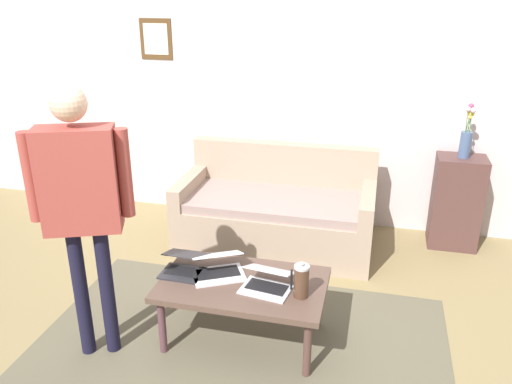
{
  "coord_description": "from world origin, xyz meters",
  "views": [
    {
      "loc": [
        -0.9,
        2.67,
        2.24
      ],
      "look_at": [
        -0.05,
        -0.81,
        0.8
      ],
      "focal_mm": 36.22,
      "sensor_mm": 36.0,
      "label": 1
    }
  ],
  "objects_px": {
    "couch": "(276,213)",
    "person_standing": "(81,193)",
    "laptop_center": "(267,282)",
    "french_press": "(301,281)",
    "coffee_table": "(243,288)",
    "laptop_right": "(184,266)",
    "laptop_left": "(218,268)",
    "flower_vase": "(466,138)",
    "side_shelf": "(456,202)"
  },
  "relations": [
    {
      "from": "laptop_right",
      "to": "french_press",
      "type": "xyz_separation_m",
      "value": [
        -0.81,
        0.1,
        0.07
      ]
    },
    {
      "from": "flower_vase",
      "to": "side_shelf",
      "type": "bearing_deg",
      "value": 50.53
    },
    {
      "from": "laptop_left",
      "to": "couch",
      "type": "bearing_deg",
      "value": -95.25
    },
    {
      "from": "side_shelf",
      "to": "person_standing",
      "type": "height_order",
      "value": "person_standing"
    },
    {
      "from": "laptop_center",
      "to": "side_shelf",
      "type": "height_order",
      "value": "side_shelf"
    },
    {
      "from": "couch",
      "to": "laptop_right",
      "type": "xyz_separation_m",
      "value": [
        0.35,
        1.38,
        0.18
      ]
    },
    {
      "from": "laptop_left",
      "to": "person_standing",
      "type": "height_order",
      "value": "person_standing"
    },
    {
      "from": "laptop_left",
      "to": "french_press",
      "type": "distance_m",
      "value": 0.6
    },
    {
      "from": "couch",
      "to": "person_standing",
      "type": "relative_size",
      "value": 0.99
    },
    {
      "from": "couch",
      "to": "flower_vase",
      "type": "xyz_separation_m",
      "value": [
        -1.58,
        -0.37,
        0.71
      ]
    },
    {
      "from": "laptop_center",
      "to": "side_shelf",
      "type": "bearing_deg",
      "value": -126.41
    },
    {
      "from": "laptop_center",
      "to": "french_press",
      "type": "xyz_separation_m",
      "value": [
        -0.22,
        0.04,
        0.07
      ]
    },
    {
      "from": "french_press",
      "to": "side_shelf",
      "type": "height_order",
      "value": "side_shelf"
    },
    {
      "from": "coffee_table",
      "to": "person_standing",
      "type": "bearing_deg",
      "value": 21.38
    },
    {
      "from": "couch",
      "to": "flower_vase",
      "type": "bearing_deg",
      "value": -166.69
    },
    {
      "from": "laptop_right",
      "to": "person_standing",
      "type": "bearing_deg",
      "value": 39.03
    },
    {
      "from": "french_press",
      "to": "person_standing",
      "type": "xyz_separation_m",
      "value": [
        1.27,
        0.27,
        0.57
      ]
    },
    {
      "from": "coffee_table",
      "to": "side_shelf",
      "type": "xyz_separation_m",
      "value": [
        -1.51,
        -1.78,
        0.03
      ]
    },
    {
      "from": "couch",
      "to": "side_shelf",
      "type": "height_order",
      "value": "couch"
    },
    {
      "from": "laptop_right",
      "to": "french_press",
      "type": "bearing_deg",
      "value": 172.88
    },
    {
      "from": "laptop_left",
      "to": "side_shelf",
      "type": "xyz_separation_m",
      "value": [
        -1.7,
        -1.72,
        -0.06
      ]
    },
    {
      "from": "coffee_table",
      "to": "person_standing",
      "type": "relative_size",
      "value": 0.62
    },
    {
      "from": "couch",
      "to": "coffee_table",
      "type": "xyz_separation_m",
      "value": [
        -0.07,
        1.41,
        0.09
      ]
    },
    {
      "from": "side_shelf",
      "to": "person_standing",
      "type": "relative_size",
      "value": 0.49
    },
    {
      "from": "laptop_center",
      "to": "person_standing",
      "type": "relative_size",
      "value": 0.2
    },
    {
      "from": "laptop_center",
      "to": "french_press",
      "type": "relative_size",
      "value": 1.43
    },
    {
      "from": "laptop_left",
      "to": "french_press",
      "type": "relative_size",
      "value": 1.8
    },
    {
      "from": "coffee_table",
      "to": "side_shelf",
      "type": "relative_size",
      "value": 1.28
    },
    {
      "from": "french_press",
      "to": "flower_vase",
      "type": "height_order",
      "value": "flower_vase"
    },
    {
      "from": "couch",
      "to": "coffee_table",
      "type": "relative_size",
      "value": 1.6
    },
    {
      "from": "laptop_right",
      "to": "couch",
      "type": "bearing_deg",
      "value": -104.32
    },
    {
      "from": "couch",
      "to": "laptop_center",
      "type": "bearing_deg",
      "value": 99.26
    },
    {
      "from": "laptop_left",
      "to": "laptop_center",
      "type": "distance_m",
      "value": 0.37
    },
    {
      "from": "laptop_center",
      "to": "coffee_table",
      "type": "bearing_deg",
      "value": -11.17
    },
    {
      "from": "couch",
      "to": "laptop_right",
      "type": "bearing_deg",
      "value": 75.68
    },
    {
      "from": "side_shelf",
      "to": "flower_vase",
      "type": "relative_size",
      "value": 1.81
    },
    {
      "from": "french_press",
      "to": "flower_vase",
      "type": "relative_size",
      "value": 0.52
    },
    {
      "from": "laptop_center",
      "to": "person_standing",
      "type": "bearing_deg",
      "value": 16.48
    },
    {
      "from": "couch",
      "to": "person_standing",
      "type": "xyz_separation_m",
      "value": [
        0.81,
        1.76,
        0.81
      ]
    },
    {
      "from": "side_shelf",
      "to": "laptop_left",
      "type": "bearing_deg",
      "value": 45.39
    },
    {
      "from": "laptop_center",
      "to": "french_press",
      "type": "bearing_deg",
      "value": 170.02
    },
    {
      "from": "laptop_center",
      "to": "person_standing",
      "type": "height_order",
      "value": "person_standing"
    },
    {
      "from": "laptop_center",
      "to": "laptop_left",
      "type": "bearing_deg",
      "value": -14.57
    },
    {
      "from": "laptop_left",
      "to": "side_shelf",
      "type": "relative_size",
      "value": 0.52
    },
    {
      "from": "coffee_table",
      "to": "person_standing",
      "type": "distance_m",
      "value": 1.19
    },
    {
      "from": "french_press",
      "to": "side_shelf",
      "type": "distance_m",
      "value": 2.17
    },
    {
      "from": "laptop_center",
      "to": "laptop_right",
      "type": "height_order",
      "value": "laptop_center"
    },
    {
      "from": "laptop_right",
      "to": "french_press",
      "type": "distance_m",
      "value": 0.82
    },
    {
      "from": "laptop_left",
      "to": "side_shelf",
      "type": "height_order",
      "value": "side_shelf"
    },
    {
      "from": "couch",
      "to": "side_shelf",
      "type": "bearing_deg",
      "value": -166.72
    }
  ]
}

